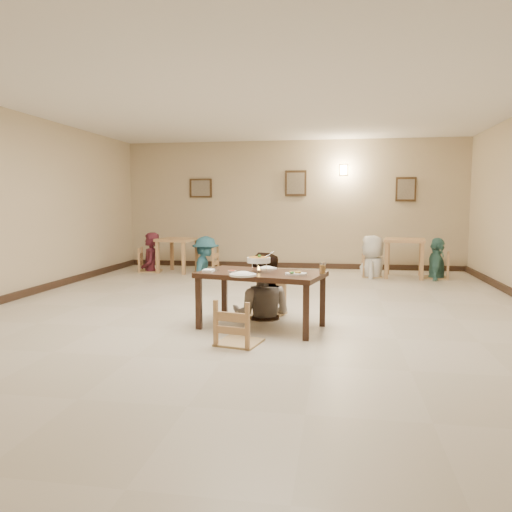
% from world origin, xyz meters
% --- Properties ---
extents(floor, '(10.00, 10.00, 0.00)m').
position_xyz_m(floor, '(0.00, 0.00, 0.00)').
color(floor, beige).
rests_on(floor, ground).
extents(ceiling, '(10.00, 10.00, 0.00)m').
position_xyz_m(ceiling, '(0.00, 0.00, 3.00)').
color(ceiling, silver).
rests_on(ceiling, wall_back).
extents(wall_back, '(10.00, 0.00, 10.00)m').
position_xyz_m(wall_back, '(0.00, 5.00, 1.50)').
color(wall_back, '#C9B38F').
rests_on(wall_back, floor).
extents(wall_front, '(10.00, 0.00, 10.00)m').
position_xyz_m(wall_front, '(0.00, -5.00, 1.50)').
color(wall_front, '#C9B38F').
rests_on(wall_front, floor).
extents(baseboard_back, '(8.00, 0.06, 0.12)m').
position_xyz_m(baseboard_back, '(0.00, 4.97, 0.06)').
color(baseboard_back, '#302016').
rests_on(baseboard_back, floor).
extents(baseboard_left, '(0.06, 10.00, 0.12)m').
position_xyz_m(baseboard_left, '(-3.97, 0.00, 0.06)').
color(baseboard_left, '#302016').
rests_on(baseboard_left, floor).
extents(picture_a, '(0.55, 0.04, 0.45)m').
position_xyz_m(picture_a, '(-2.20, 4.96, 1.90)').
color(picture_a, '#3B2816').
rests_on(picture_a, wall_back).
extents(picture_b, '(0.50, 0.04, 0.60)m').
position_xyz_m(picture_b, '(0.10, 4.96, 2.00)').
color(picture_b, '#3B2816').
rests_on(picture_b, wall_back).
extents(picture_c, '(0.45, 0.04, 0.55)m').
position_xyz_m(picture_c, '(2.60, 4.96, 1.85)').
color(picture_c, '#3B2816').
rests_on(picture_c, wall_back).
extents(wall_sconce, '(0.16, 0.05, 0.22)m').
position_xyz_m(wall_sconce, '(1.20, 4.96, 2.30)').
color(wall_sconce, '#FFD88C').
rests_on(wall_sconce, wall_back).
extents(main_table, '(1.63, 1.14, 0.69)m').
position_xyz_m(main_table, '(0.18, -0.85, 0.61)').
color(main_table, '#3B2317').
rests_on(main_table, floor).
extents(chair_far, '(0.49, 0.49, 1.05)m').
position_xyz_m(chair_far, '(0.11, -0.16, 0.52)').
color(chair_far, tan).
rests_on(chair_far, floor).
extents(chair_near, '(0.44, 0.44, 0.95)m').
position_xyz_m(chair_near, '(0.05, -1.59, 0.47)').
color(chair_near, tan).
rests_on(chair_near, floor).
extents(main_diner, '(0.89, 0.71, 1.75)m').
position_xyz_m(main_diner, '(0.10, -0.24, 0.88)').
color(main_diner, gray).
rests_on(main_diner, floor).
extents(curry_warmer, '(0.32, 0.29, 0.26)m').
position_xyz_m(curry_warmer, '(0.15, -0.88, 0.84)').
color(curry_warmer, silver).
rests_on(curry_warmer, main_table).
extents(rice_plate_far, '(0.26, 0.26, 0.06)m').
position_xyz_m(rice_plate_far, '(0.21, -0.57, 0.71)').
color(rice_plate_far, white).
rests_on(rice_plate_far, main_table).
extents(rice_plate_near, '(0.32, 0.32, 0.07)m').
position_xyz_m(rice_plate_near, '(0.02, -1.21, 0.71)').
color(rice_plate_near, white).
rests_on(rice_plate_near, main_table).
extents(fried_plate, '(0.26, 0.26, 0.06)m').
position_xyz_m(fried_plate, '(0.62, -1.02, 0.71)').
color(fried_plate, white).
rests_on(fried_plate, main_table).
extents(chili_dish, '(0.10, 0.10, 0.02)m').
position_xyz_m(chili_dish, '(-0.17, -0.91, 0.70)').
color(chili_dish, white).
rests_on(chili_dish, main_table).
extents(napkin_cutlery, '(0.16, 0.25, 0.03)m').
position_xyz_m(napkin_cutlery, '(-0.46, -0.94, 0.71)').
color(napkin_cutlery, white).
rests_on(napkin_cutlery, main_table).
extents(drink_glass, '(0.07, 0.07, 0.15)m').
position_xyz_m(drink_glass, '(0.93, -0.91, 0.76)').
color(drink_glass, white).
rests_on(drink_glass, main_table).
extents(bg_table_left, '(0.88, 0.88, 0.76)m').
position_xyz_m(bg_table_left, '(-2.43, 3.81, 0.62)').
color(bg_table_left, tan).
rests_on(bg_table_left, floor).
extents(bg_table_right, '(0.90, 0.90, 0.80)m').
position_xyz_m(bg_table_right, '(2.46, 3.83, 0.66)').
color(bg_table_right, tan).
rests_on(bg_table_right, floor).
extents(bg_chair_ll, '(0.48, 0.48, 1.03)m').
position_xyz_m(bg_chair_ll, '(-3.06, 3.78, 0.51)').
color(bg_chair_ll, tan).
rests_on(bg_chair_ll, floor).
extents(bg_chair_lr, '(0.50, 0.50, 1.06)m').
position_xyz_m(bg_chair_lr, '(-1.80, 3.87, 0.53)').
color(bg_chair_lr, tan).
rests_on(bg_chair_lr, floor).
extents(bg_chair_rl, '(0.41, 0.41, 0.88)m').
position_xyz_m(bg_chair_rl, '(1.82, 3.78, 0.44)').
color(bg_chair_rl, tan).
rests_on(bg_chair_rl, floor).
extents(bg_chair_rr, '(0.48, 0.48, 1.01)m').
position_xyz_m(bg_chair_rr, '(3.11, 3.79, 0.50)').
color(bg_chair_rr, tan).
rests_on(bg_chair_rr, floor).
extents(bg_diner_a, '(0.62, 0.75, 1.77)m').
position_xyz_m(bg_diner_a, '(-3.06, 3.78, 0.88)').
color(bg_diner_a, '#531C29').
rests_on(bg_diner_a, floor).
extents(bg_diner_b, '(0.65, 1.07, 1.62)m').
position_xyz_m(bg_diner_b, '(-1.80, 3.87, 0.81)').
color(bg_diner_b, teal).
rests_on(bg_diner_b, floor).
extents(bg_diner_c, '(0.66, 0.92, 1.75)m').
position_xyz_m(bg_diner_c, '(1.82, 3.78, 0.87)').
color(bg_diner_c, silver).
rests_on(bg_diner_c, floor).
extents(bg_diner_d, '(0.61, 1.04, 1.67)m').
position_xyz_m(bg_diner_d, '(3.11, 3.79, 0.84)').
color(bg_diner_d, '#49867C').
rests_on(bg_diner_d, floor).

